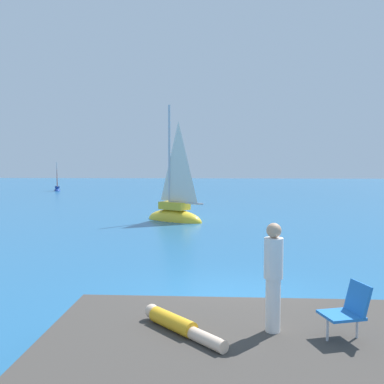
{
  "coord_description": "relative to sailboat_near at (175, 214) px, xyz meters",
  "views": [
    {
      "loc": [
        -0.3,
        -9.99,
        3.14
      ],
      "look_at": [
        -1.47,
        10.42,
        1.78
      ],
      "focal_mm": 40.73,
      "sensor_mm": 36.0,
      "label": 1
    }
  ],
  "objects": [
    {
      "name": "sailboat_near",
      "position": [
        0.0,
        0.0,
        0.0
      ],
      "size": [
        3.7,
        3.07,
        6.91
      ],
      "rotation": [
        0.0,
        0.0,
        2.54
      ],
      "color": "yellow",
      "rests_on": "ground"
    },
    {
      "name": "person_standing",
      "position": [
        3.14,
        -17.15,
        1.14
      ],
      "size": [
        0.28,
        0.28,
        1.62
      ],
      "rotation": [
        0.0,
        0.0,
        6.21
      ],
      "color": "white",
      "rests_on": "shore_ledge"
    },
    {
      "name": "ground_plane",
      "position": [
        2.6,
        -13.52,
        -0.37
      ],
      "size": [
        160.0,
        160.0,
        0.0
      ],
      "primitive_type": "plane",
      "color": "#236093"
    },
    {
      "name": "beach_chair",
      "position": [
        4.17,
        -17.36,
        0.72
      ],
      "size": [
        0.71,
        0.63,
        0.8
      ],
      "rotation": [
        0.0,
        0.0,
        3.43
      ],
      "color": "blue",
      "rests_on": "shore_ledge"
    },
    {
      "name": "sailboat_far",
      "position": [
        -15.81,
        24.75,
        -0.18
      ],
      "size": [
        1.39,
        1.97,
        3.57
      ],
      "rotation": [
        0.0,
        0.0,
        2.02
      ],
      "color": "#193D99",
      "rests_on": "ground"
    },
    {
      "name": "person_sunbather",
      "position": [
        1.74,
        -17.27,
        0.39
      ],
      "size": [
        1.31,
        1.37,
        0.25
      ],
      "rotation": [
        0.0,
        0.0,
        5.47
      ],
      "color": "gold",
      "rests_on": "shore_ledge"
    },
    {
      "name": "boulder_inland",
      "position": [
        2.66,
        -15.21,
        -0.37
      ],
      "size": [
        1.18,
        1.24,
        0.65
      ],
      "primitive_type": "cube",
      "rotation": [
        -0.06,
        -0.1,
        2.32
      ],
      "color": "#383E35",
      "rests_on": "ground"
    },
    {
      "name": "shore_ledge",
      "position": [
        2.84,
        -17.25,
        -0.05
      ],
      "size": [
        6.14,
        3.45,
        0.65
      ],
      "primitive_type": "cube",
      "rotation": [
        0.0,
        0.0,
        -0.0
      ],
      "color": "#423D38",
      "rests_on": "ground"
    }
  ]
}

